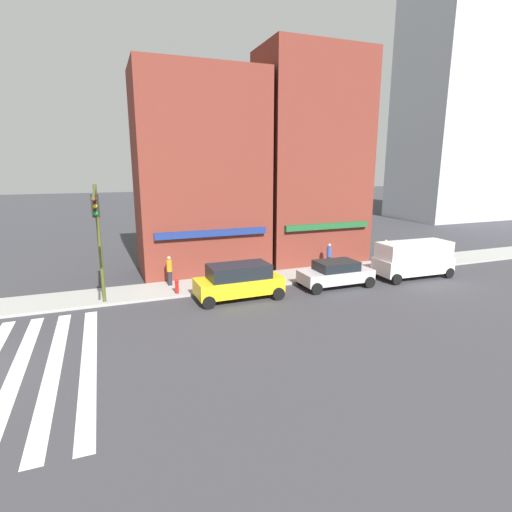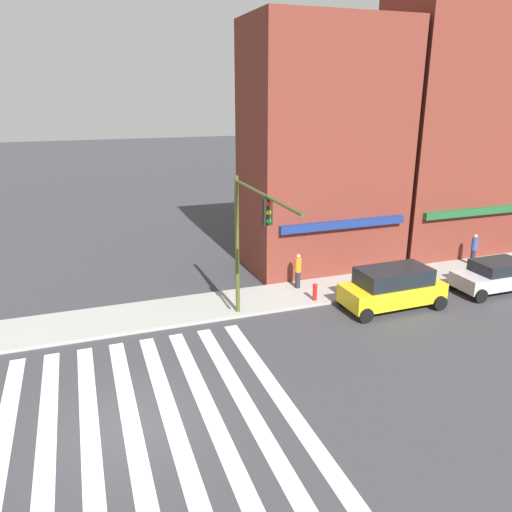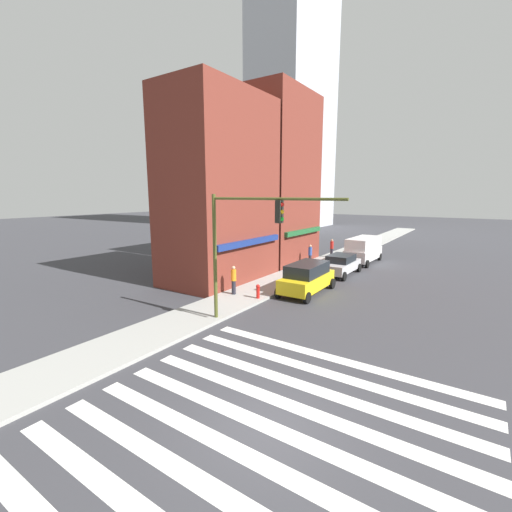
# 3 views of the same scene
# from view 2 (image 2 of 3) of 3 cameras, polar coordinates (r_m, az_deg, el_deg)

# --- Properties ---
(ground_plane) EXTENTS (200.00, 200.00, 0.00)m
(ground_plane) POSITION_cam_2_polar(r_m,az_deg,el_deg) (16.16, -14.04, -18.27)
(ground_plane) COLOR #38383D
(sidewalk_left) EXTENTS (120.00, 3.00, 0.15)m
(sidewalk_left) POSITION_cam_2_polar(r_m,az_deg,el_deg) (22.63, -16.17, -7.10)
(sidewalk_left) COLOR #9E9E99
(sidewalk_left) RESTS_ON ground_plane
(crosswalk_stripes) EXTENTS (10.00, 10.80, 0.01)m
(crosswalk_stripes) POSITION_cam_2_polar(r_m,az_deg,el_deg) (16.15, -14.04, -18.26)
(crosswalk_stripes) COLOR silver
(crosswalk_stripes) RESTS_ON ground_plane
(storefront_row) EXTENTS (16.26, 5.30, 14.99)m
(storefront_row) POSITION_cam_2_polar(r_m,az_deg,el_deg) (29.93, 15.12, 12.91)
(storefront_row) COLOR maroon
(storefront_row) RESTS_ON ground_plane
(traffic_signal) EXTENTS (0.32, 6.58, 6.22)m
(traffic_signal) POSITION_cam_2_polar(r_m,az_deg,el_deg) (19.55, -0.76, 3.10)
(traffic_signal) COLOR #474C1E
(traffic_signal) RESTS_ON ground_plane
(suv_yellow) EXTENTS (4.74, 2.12, 1.94)m
(suv_yellow) POSITION_cam_2_polar(r_m,az_deg,el_deg) (23.58, 15.35, -3.45)
(suv_yellow) COLOR yellow
(suv_yellow) RESTS_ON ground_plane
(sedan_silver) EXTENTS (4.41, 2.02, 1.59)m
(sedan_silver) POSITION_cam_2_polar(r_m,az_deg,el_deg) (27.49, 25.86, -1.99)
(sedan_silver) COLOR #B7B7BC
(sedan_silver) RESTS_ON ground_plane
(pedestrian_blue_shirt) EXTENTS (0.32, 0.32, 1.77)m
(pedestrian_blue_shirt) POSITION_cam_2_polar(r_m,az_deg,el_deg) (30.72, 23.63, 0.76)
(pedestrian_blue_shirt) COLOR #23232D
(pedestrian_blue_shirt) RESTS_ON sidewalk_left
(pedestrian_orange_vest) EXTENTS (0.32, 0.32, 1.77)m
(pedestrian_orange_vest) POSITION_cam_2_polar(r_m,az_deg,el_deg) (24.82, 4.82, -1.64)
(pedestrian_orange_vest) COLOR #23232D
(pedestrian_orange_vest) RESTS_ON sidewalk_left
(fire_hydrant) EXTENTS (0.24, 0.24, 0.84)m
(fire_hydrant) POSITION_cam_2_polar(r_m,az_deg,el_deg) (23.59, 6.75, -3.99)
(fire_hydrant) COLOR red
(fire_hydrant) RESTS_ON sidewalk_left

